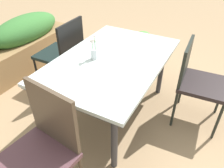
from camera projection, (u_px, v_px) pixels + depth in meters
ground_plane at (117, 117)px, 2.55m from camera, size 12.00×12.00×0.00m
dining_table at (112, 64)px, 2.24m from camera, size 1.53×0.99×0.72m
chair_near_right at (197, 79)px, 2.24m from camera, size 0.49×0.49×0.90m
chair_far_side at (63, 51)px, 2.76m from camera, size 0.50×0.50×0.93m
chair_end_left at (42, 146)px, 1.54m from camera, size 0.54×0.54×0.97m
flower_vase at (94, 51)px, 2.14m from camera, size 0.07×0.06×0.25m
potted_plant at (142, 45)px, 3.53m from camera, size 0.31×0.31×0.48m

